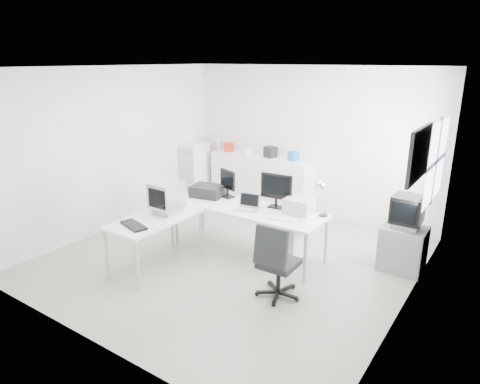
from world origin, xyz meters
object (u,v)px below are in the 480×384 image
Objects in this scene: crt_tv at (407,212)px; laptop at (247,203)px; inkjet_printer at (207,191)px; filing_cabinet at (195,172)px; lcd_monitor_large at (276,191)px; sideboard at (261,182)px; office_chair at (279,260)px; laser_printer at (299,206)px; drawer_pedestal at (289,244)px; side_desk at (157,242)px; crt_monitor at (167,199)px; tv_cabinet at (403,249)px; main_desk at (247,230)px; lcd_monitor_small at (228,183)px.

laptop is at bearing -157.06° from crt_tv.
filing_cabinet is at bearing 124.76° from inkjet_printer.
sideboard is at bearing 122.54° from lcd_monitor_large.
laptop is at bearing -63.97° from sideboard.
sideboard is (-1.98, 2.80, 0.03)m from office_chair.
sideboard is at bearing 132.32° from laser_printer.
filing_cabinet reaches higher than drawer_pedestal.
crt_tv is at bearing 32.25° from side_desk.
crt_monitor is (-1.55, -0.90, 0.66)m from drawer_pedestal.
tv_cabinet is at bearing 55.31° from office_chair.
tv_cabinet is 1.30× the size of crt_tv.
lcd_monitor_large is at bearing 35.54° from main_desk.
office_chair is at bearing -15.45° from lcd_monitor_small.
crt_monitor is at bearing -149.47° from laptop.
main_desk is 2.85m from filing_cabinet.
office_chair is 0.47× the size of sideboard.
inkjet_printer is 0.77× the size of tv_cabinet.
drawer_pedestal is 0.59× the size of office_chair.
office_chair reaches higher than tv_cabinet.
tv_cabinet is at bearing 32.25° from side_desk.
sideboard is at bearing 158.99° from crt_tv.
main_desk is 2.27m from tv_cabinet.
crt_tv is (2.98, 1.88, 0.50)m from side_desk.
main_desk is 4.58× the size of lcd_monitor_large.
crt_monitor is at bearing -151.32° from tv_cabinet.
drawer_pedestal is at bearing -26.36° from filing_cabinet.
sideboard is at bearing 94.87° from crt_monitor.
lcd_monitor_large reaches higher than crt_tv.
inkjet_printer is 1.90m from sideboard.
main_desk is 5.21× the size of lcd_monitor_small.
sideboard is (-1.01, 2.07, -0.32)m from laptop.
main_desk is at bearing -165.70° from laser_printer.
crt_tv is (1.78, 0.53, -0.14)m from lcd_monitor_large.
main_desk is at bearing -159.88° from crt_tv.
filing_cabinet is (-4.50, 0.79, -0.26)m from crt_tv.
inkjet_printer is 0.50× the size of office_chair.
crt_tv is at bearing 20.12° from main_desk.
sideboard is at bearing 15.72° from filing_cabinet.
inkjet_printer is at bearing -44.08° from filing_cabinet.
tv_cabinet is at bearing 27.05° from drawer_pedestal.
drawer_pedestal is 0.59m from laser_printer.
tv_cabinet is at bearing 13.66° from laptop.
sideboard is (-0.11, 3.07, 0.16)m from side_desk.
laser_printer is at bearing -6.87° from inkjet_printer.
main_desk is at bearing 47.65° from crt_monitor.
lcd_monitor_large reaches higher than lcd_monitor_small.
crt_monitor is (-0.90, -0.75, 0.10)m from laptop.
main_desk is at bearing -17.87° from inkjet_printer.
filing_cabinet is (-3.07, 1.52, 0.31)m from drawer_pedestal.
filing_cabinet is at bearing 170.04° from crt_tv.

